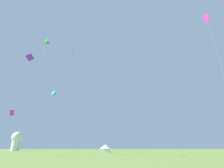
% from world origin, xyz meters
% --- Properties ---
extents(kite_green_delta, '(2.37, 2.78, 26.35)m').
position_xyz_m(kite_green_delta, '(-16.10, 30.05, 25.36)').
color(kite_green_delta, green).
rests_on(kite_green_delta, ground).
extents(kite_purple_diamond, '(2.35, 1.95, 30.44)m').
position_xyz_m(kite_purple_diamond, '(-26.16, 43.35, 28.75)').
color(kite_purple_diamond, purple).
rests_on(kite_purple_diamond, ground).
extents(kite_orange_diamond, '(1.79, 1.91, 37.54)m').
position_xyz_m(kite_orange_diamond, '(-14.51, 52.10, 34.36)').
color(kite_orange_diamond, orange).
rests_on(kite_orange_diamond, ground).
extents(kite_cyan_delta, '(2.17, 2.81, 16.33)m').
position_xyz_m(kite_cyan_delta, '(-15.38, 39.57, 15.45)').
color(kite_cyan_delta, '#1EB7CC').
rests_on(kite_cyan_delta, ground).
extents(kite_magenta_diamond, '(1.87, 3.49, 37.41)m').
position_xyz_m(kite_magenta_diamond, '(26.81, 30.27, 35.55)').
color(kite_magenta_diamond, '#E02DA3').
rests_on(kite_magenta_diamond, ground).
extents(kite_magenta_box, '(1.58, 1.88, 10.41)m').
position_xyz_m(kite_magenta_box, '(-24.05, 36.86, 9.63)').
color(kite_magenta_box, '#E02DA3').
rests_on(kite_magenta_box, ground).
extents(festival_tent_left, '(4.51, 4.51, 2.93)m').
position_xyz_m(festival_tent_left, '(-0.64, 64.60, 1.62)').
color(festival_tent_left, white).
rests_on(festival_tent_left, ground).
extents(observatory_dome, '(6.40, 6.40, 10.80)m').
position_xyz_m(observatory_dome, '(-53.42, 101.55, 6.01)').
color(observatory_dome, white).
rests_on(observatory_dome, ground).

